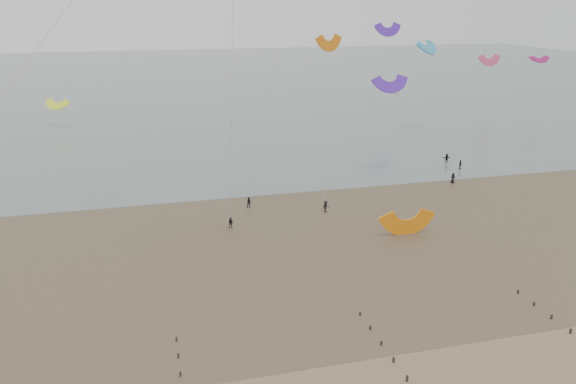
% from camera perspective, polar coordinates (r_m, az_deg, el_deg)
% --- Properties ---
extents(sea_and_shore, '(500.00, 665.00, 0.03)m').
position_cam_1_polar(sea_and_shore, '(74.90, -4.76, -4.56)').
color(sea_and_shore, '#475654').
rests_on(sea_and_shore, ground).
extents(kitesurfers, '(129.54, 23.32, 1.83)m').
position_cam_1_polar(kitesurfers, '(96.32, 10.38, 1.10)').
color(kitesurfers, black).
rests_on(kitesurfers, ground).
extents(grounded_kite, '(6.76, 5.29, 3.69)m').
position_cam_1_polar(grounded_kite, '(77.16, 11.93, -4.21)').
color(grounded_kite, orange).
rests_on(grounded_kite, ground).
extents(kites_airborne, '(224.61, 108.10, 40.20)m').
position_cam_1_polar(kites_airborne, '(121.34, -11.25, 14.50)').
color(kites_airborne, '#F2FB24').
rests_on(kites_airborne, ground).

